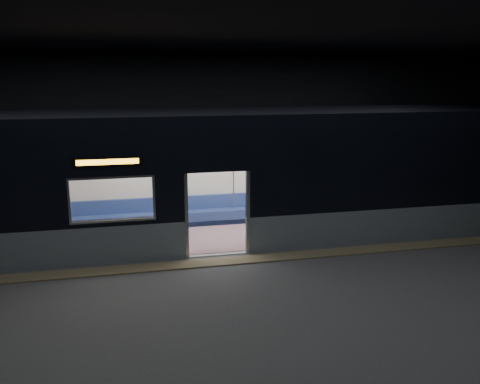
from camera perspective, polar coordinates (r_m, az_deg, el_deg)
name	(u,v)px	position (r m, az deg, el deg)	size (l,w,h in m)	color
station_floor	(227,271)	(11.41, -1.52, -8.88)	(24.00, 14.00, 0.01)	#47494C
station_envelope	(226,104)	(10.61, -1.64, 9.85)	(24.00, 14.00, 5.00)	black
tactile_strip	(222,262)	(11.91, -2.05, -7.82)	(22.80, 0.50, 0.03)	#8C7F59
metro_car	(207,169)	(13.31, -3.75, 2.57)	(18.00, 3.04, 3.35)	gray
passenger	(357,190)	(15.91, 13.02, 0.26)	(0.44, 0.76, 1.46)	black
handbag	(361,196)	(15.73, 13.41, -0.41)	(0.31, 0.27, 0.16)	black
transit_map	(340,169)	(15.87, 11.11, 2.55)	(0.89, 0.03, 0.58)	white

